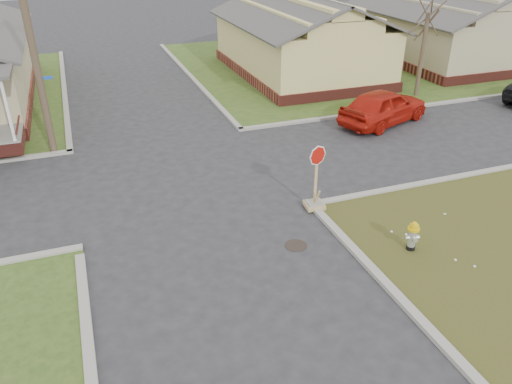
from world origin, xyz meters
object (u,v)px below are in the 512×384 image
object	(u,v)px
fire_hydrant	(413,234)
utility_pole	(29,33)
stop_sign	(315,194)
red_sedan	(384,106)

from	to	relation	value
fire_hydrant	utility_pole	bearing A→B (deg)	146.84
utility_pole	fire_hydrant	xyz separation A→B (m)	(9.31, -10.72, -4.12)
utility_pole	fire_hydrant	distance (m)	14.78
stop_sign	red_sedan	bearing A→B (deg)	49.64
red_sedan	stop_sign	bearing A→B (deg)	113.08
fire_hydrant	stop_sign	world-z (taller)	stop_sign
fire_hydrant	stop_sign	distance (m)	3.40
utility_pole	red_sedan	world-z (taller)	utility_pole
fire_hydrant	red_sedan	bearing A→B (deg)	77.51
red_sedan	utility_pole	bearing A→B (deg)	63.19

